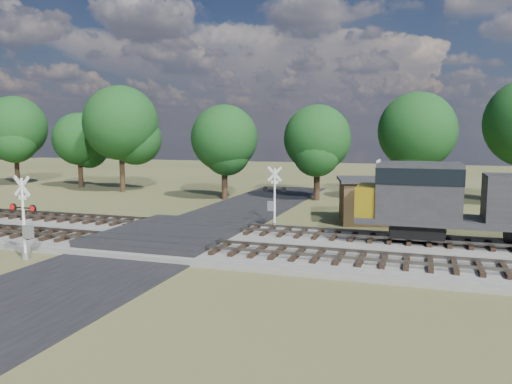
% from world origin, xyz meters
% --- Properties ---
extents(ground, '(160.00, 160.00, 0.00)m').
position_xyz_m(ground, '(0.00, 0.00, 0.00)').
color(ground, '#474B28').
rests_on(ground, ground).
extents(ballast_bed, '(140.00, 10.00, 0.30)m').
position_xyz_m(ballast_bed, '(10.00, 0.50, 0.15)').
color(ballast_bed, gray).
rests_on(ballast_bed, ground).
extents(road, '(7.00, 60.00, 0.08)m').
position_xyz_m(road, '(0.00, 0.00, 0.04)').
color(road, black).
rests_on(road, ground).
extents(crossing_panel, '(7.00, 9.00, 0.62)m').
position_xyz_m(crossing_panel, '(0.00, 0.50, 0.32)').
color(crossing_panel, '#262628').
rests_on(crossing_panel, ground).
extents(track_near, '(140.00, 2.60, 0.33)m').
position_xyz_m(track_near, '(3.12, -2.00, 0.41)').
color(track_near, black).
rests_on(track_near, ballast_bed).
extents(track_far, '(140.00, 2.60, 0.33)m').
position_xyz_m(track_far, '(3.12, 3.00, 0.41)').
color(track_far, black).
rests_on(track_far, ballast_bed).
extents(crossing_signal_near, '(1.65, 0.37, 4.10)m').
position_xyz_m(crossing_signal_near, '(-4.67, -5.71, 1.71)').
color(crossing_signal_near, silver).
rests_on(crossing_signal_near, ground).
extents(crossing_signal_far, '(1.61, 0.35, 3.99)m').
position_xyz_m(crossing_signal_far, '(4.33, 6.39, 1.66)').
color(crossing_signal_far, silver).
rests_on(crossing_signal_far, ground).
extents(equipment_shed, '(5.36, 5.36, 3.05)m').
position_xyz_m(equipment_shed, '(10.28, 10.10, 1.54)').
color(equipment_shed, '#4F3A22').
rests_on(equipment_shed, ground).
extents(treeline, '(85.51, 11.34, 11.07)m').
position_xyz_m(treeline, '(7.98, 21.37, 6.53)').
color(treeline, black).
rests_on(treeline, ground).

